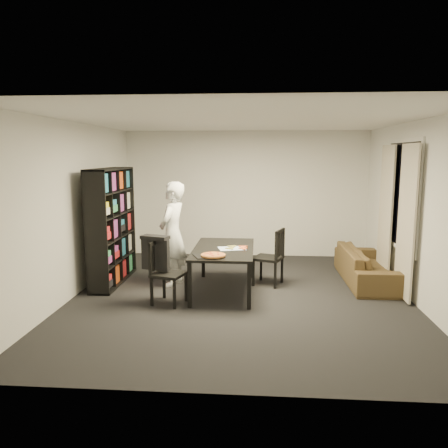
# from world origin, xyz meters

# --- Properties ---
(room) EXTENTS (5.01, 5.51, 2.61)m
(room) POSITION_xyz_m (0.00, 0.00, 1.30)
(room) COLOR black
(room) RESTS_ON ground
(window_pane) EXTENTS (0.02, 1.40, 1.60)m
(window_pane) POSITION_xyz_m (2.48, 0.60, 1.50)
(window_pane) COLOR black
(window_pane) RESTS_ON room
(window_frame) EXTENTS (0.03, 1.52, 1.72)m
(window_frame) POSITION_xyz_m (2.48, 0.60, 1.50)
(window_frame) COLOR white
(window_frame) RESTS_ON room
(curtain_left) EXTENTS (0.03, 0.70, 2.25)m
(curtain_left) POSITION_xyz_m (2.40, 0.08, 1.15)
(curtain_left) COLOR beige
(curtain_left) RESTS_ON room
(curtain_right) EXTENTS (0.03, 0.70, 2.25)m
(curtain_right) POSITION_xyz_m (2.40, 1.12, 1.15)
(curtain_right) COLOR beige
(curtain_right) RESTS_ON room
(bookshelf) EXTENTS (0.35, 1.50, 1.90)m
(bookshelf) POSITION_xyz_m (-2.16, 0.60, 0.95)
(bookshelf) COLOR black
(bookshelf) RESTS_ON room
(dining_table) EXTENTS (0.92, 1.65, 0.69)m
(dining_table) POSITION_xyz_m (-0.27, 0.23, 0.63)
(dining_table) COLOR black
(dining_table) RESTS_ON room
(chair_left) EXTENTS (0.53, 0.53, 0.91)m
(chair_left) POSITION_xyz_m (-1.09, -0.37, 0.52)
(chair_left) COLOR black
(chair_left) RESTS_ON room
(chair_right) EXTENTS (0.55, 0.55, 0.93)m
(chair_right) POSITION_xyz_m (0.51, 0.62, 0.53)
(chair_right) COLOR black
(chair_right) RESTS_ON room
(draped_jacket) EXTENTS (0.43, 0.29, 0.50)m
(draped_jacket) POSITION_xyz_m (-1.21, -0.34, 0.75)
(draped_jacket) COLOR black
(draped_jacket) RESTS_ON chair_left
(person) EXTENTS (0.53, 0.69, 1.69)m
(person) POSITION_xyz_m (-1.12, 0.51, 0.85)
(person) COLOR white
(person) RESTS_ON room
(baking_tray) EXTENTS (0.49, 0.44, 0.01)m
(baking_tray) POSITION_xyz_m (-0.44, -0.32, 0.69)
(baking_tray) COLOR black
(baking_tray) RESTS_ON dining_table
(pepperoni_pizza) EXTENTS (0.35, 0.35, 0.03)m
(pepperoni_pizza) POSITION_xyz_m (-0.37, -0.37, 0.71)
(pepperoni_pizza) COLOR #9B5D2D
(pepperoni_pizza) RESTS_ON dining_table
(kitchen_towel) EXTENTS (0.46, 0.39, 0.01)m
(kitchen_towel) POSITION_xyz_m (-0.14, 0.19, 0.69)
(kitchen_towel) COLOR white
(kitchen_towel) RESTS_ON dining_table
(pizza_slices) EXTENTS (0.41, 0.36, 0.01)m
(pizza_slices) POSITION_xyz_m (-0.06, 0.22, 0.70)
(pizza_slices) COLOR #DB8E44
(pizza_slices) RESTS_ON dining_table
(sofa) EXTENTS (0.75, 1.91, 0.56)m
(sofa) POSITION_xyz_m (2.09, 0.91, 0.28)
(sofa) COLOR #3E3018
(sofa) RESTS_ON room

